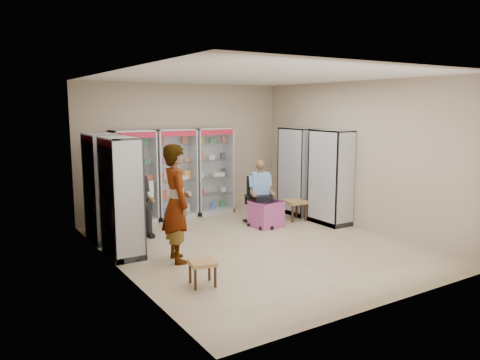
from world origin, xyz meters
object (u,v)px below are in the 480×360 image
cabinet_back_right (213,171)px  cabinet_left_near (121,197)px  cabinet_back_mid (175,174)px  cabinet_back_left (134,177)px  cabinet_left_far (103,188)px  cabinet_right_near (331,177)px  cabinet_right_far (298,171)px  office_chair (258,200)px  woven_stool_b (203,273)px  pink_trunk (266,214)px  woven_stool_a (295,210)px  seated_shopkeeper (260,194)px  wooden_chair (135,209)px  standing_man (176,203)px

cabinet_back_right → cabinet_left_near: bearing=-144.3°
cabinet_back_mid → cabinet_back_left: bearing=180.0°
cabinet_left_far → cabinet_right_near: bearing=73.7°
cabinet_back_left → cabinet_right_far: 3.71m
cabinet_back_left → office_chair: 2.69m
woven_stool_b → pink_trunk: bearing=39.7°
cabinet_right_far → woven_stool_b: bearing=125.3°
cabinet_back_mid → woven_stool_b: cabinet_back_mid is taller
cabinet_right_far → office_chair: bearing=103.8°
cabinet_left_far → woven_stool_a: cabinet_left_far is taller
cabinet_left_near → seated_shopkeeper: size_ratio=1.55×
seated_shopkeeper → pink_trunk: 0.44m
cabinet_left_near → pink_trunk: size_ratio=3.55×
seated_shopkeeper → cabinet_right_near: bearing=-11.1°
wooden_chair → office_chair: (2.46, -0.72, 0.04)m
woven_stool_a → seated_shopkeeper: bearing=173.8°
cabinet_back_right → woven_stool_a: cabinet_back_right is taller
cabinet_left_near → pink_trunk: 3.24m
cabinet_back_left → cabinet_right_far: (3.53, -1.13, 0.00)m
cabinet_right_near → cabinet_right_far: bearing=0.0°
office_chair → woven_stool_b: office_chair is taller
cabinet_back_mid → cabinet_back_right: size_ratio=1.00×
cabinet_back_mid → seated_shopkeeper: 1.99m
cabinet_left_near → woven_stool_b: bearing=15.4°
cabinet_right_near → wooden_chair: (-3.78, 1.50, -0.53)m
cabinet_back_mid → cabinet_back_right: (0.95, 0.00, 0.00)m
cabinet_right_far → cabinet_left_near: size_ratio=1.00×
cabinet_right_far → standing_man: 4.13m
cabinet_back_left → cabinet_back_right: same height
cabinet_back_mid → wooden_chair: (-1.20, -0.73, -0.53)m
wooden_chair → pink_trunk: (2.46, -1.01, -0.20)m
woven_stool_b → cabinet_left_near: bearing=105.4°
cabinet_right_far → office_chair: cabinet_right_far is taller
woven_stool_b → cabinet_back_right: bearing=59.5°
cabinet_back_mid → cabinet_left_near: bearing=-132.8°
wooden_chair → woven_stool_b: wooden_chair is taller
cabinet_back_right → cabinet_left_near: 3.48m
woven_stool_a → pink_trunk: bearing=-170.9°
woven_stool_a → standing_man: (-3.35, -1.16, 0.73)m
cabinet_back_right → cabinet_left_near: size_ratio=1.00×
cabinet_right_far → seated_shopkeeper: bearing=105.8°
cabinet_back_mid → woven_stool_a: cabinet_back_mid is taller
wooden_chair → standing_man: size_ratio=0.49×
wooden_chair → cabinet_back_mid: bearing=31.3°
seated_shopkeeper → woven_stool_b: seated_shopkeeper is taller
wooden_chair → woven_stool_b: (-0.16, -3.18, -0.29)m
wooden_chair → woven_stool_b: bearing=-92.9°
cabinet_back_right → wooden_chair: size_ratio=2.13×
cabinet_back_mid → pink_trunk: bearing=-54.0°
wooden_chair → standing_man: (-0.02, -2.03, 0.48)m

